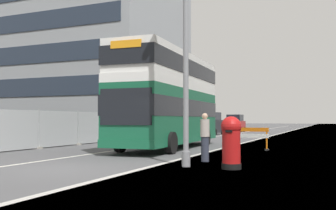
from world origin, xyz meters
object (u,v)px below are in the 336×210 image
(car_oncoming_near, at_px, (211,124))
(car_receding_mid, at_px, (235,124))
(double_decker_bus, at_px, (169,99))
(red_pillar_postbox, at_px, (231,140))
(roadworks_barrier, at_px, (250,136))
(lamppost_foreground, at_px, (186,41))
(pedestrian_at_kerb, at_px, (205,137))

(car_oncoming_near, bearing_deg, car_receding_mid, 87.68)
(double_decker_bus, relative_size, red_pillar_postbox, 6.53)
(roadworks_barrier, height_order, car_receding_mid, car_receding_mid)
(roadworks_barrier, relative_size, car_oncoming_near, 0.45)
(lamppost_foreground, xyz_separation_m, car_oncoming_near, (-7.23, 26.34, -3.10))
(double_decker_bus, xyz_separation_m, lamppost_foreground, (3.69, -7.27, 1.49))
(red_pillar_postbox, bearing_deg, double_decker_bus, 125.60)
(red_pillar_postbox, bearing_deg, lamppost_foreground, 179.65)
(double_decker_bus, xyz_separation_m, car_oncoming_near, (-3.54, 19.07, -1.61))
(lamppost_foreground, bearing_deg, car_oncoming_near, 105.36)
(lamppost_foreground, height_order, pedestrian_at_kerb, lamppost_foreground)
(lamppost_foreground, xyz_separation_m, roadworks_barrier, (0.51, 7.86, -3.43))
(pedestrian_at_kerb, bearing_deg, lamppost_foreground, -93.53)
(double_decker_bus, bearing_deg, roadworks_barrier, 7.99)
(roadworks_barrier, relative_size, pedestrian_at_kerb, 1.07)
(red_pillar_postbox, xyz_separation_m, pedestrian_at_kerb, (-1.42, 1.71, -0.01))
(roadworks_barrier, distance_m, car_receding_mid, 28.53)
(car_receding_mid, distance_m, pedestrian_at_kerb, 34.43)
(lamppost_foreground, bearing_deg, double_decker_bus, 116.91)
(car_receding_mid, relative_size, pedestrian_at_kerb, 2.15)
(car_receding_mid, bearing_deg, double_decker_bus, -83.56)
(car_receding_mid, bearing_deg, red_pillar_postbox, -76.68)
(double_decker_bus, height_order, roadworks_barrier, double_decker_bus)
(red_pillar_postbox, distance_m, car_receding_mid, 36.41)
(roadworks_barrier, bearing_deg, lamppost_foreground, -93.68)
(red_pillar_postbox, relative_size, roadworks_barrier, 0.86)
(pedestrian_at_kerb, bearing_deg, red_pillar_postbox, -50.40)
(lamppost_foreground, bearing_deg, car_receding_mid, 100.97)
(lamppost_foreground, height_order, car_oncoming_near, lamppost_foreground)
(car_receding_mid, bearing_deg, roadworks_barrier, -75.02)
(car_oncoming_near, xyz_separation_m, pedestrian_at_kerb, (7.34, -24.64, -0.16))
(lamppost_foreground, relative_size, car_receding_mid, 2.29)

